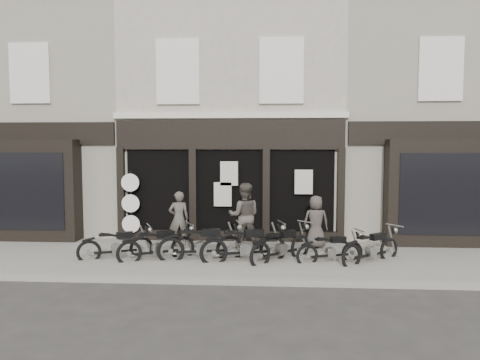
# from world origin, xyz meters

# --- Properties ---
(ground_plane) EXTENTS (90.00, 90.00, 0.00)m
(ground_plane) POSITION_xyz_m (0.00, 0.00, 0.00)
(ground_plane) COLOR #2D2B28
(ground_plane) RESTS_ON ground
(pavement) EXTENTS (30.00, 4.20, 0.12)m
(pavement) POSITION_xyz_m (0.00, 0.90, 0.06)
(pavement) COLOR slate
(pavement) RESTS_ON ground_plane
(kerb) EXTENTS (30.00, 0.25, 0.13)m
(kerb) POSITION_xyz_m (0.00, -1.25, 0.07)
(kerb) COLOR gray
(kerb) RESTS_ON ground_plane
(central_building) EXTENTS (7.30, 6.22, 8.34)m
(central_building) POSITION_xyz_m (0.00, 5.95, 4.08)
(central_building) COLOR #AFA596
(central_building) RESTS_ON ground
(neighbour_left) EXTENTS (5.60, 6.73, 8.34)m
(neighbour_left) POSITION_xyz_m (-6.35, 5.90, 4.04)
(neighbour_left) COLOR gray
(neighbour_left) RESTS_ON ground
(neighbour_right) EXTENTS (5.60, 6.73, 8.34)m
(neighbour_right) POSITION_xyz_m (6.35, 5.90, 4.04)
(neighbour_right) COLOR gray
(neighbour_right) RESTS_ON ground
(motorcycle_0) EXTENTS (1.88, 1.08, 0.96)m
(motorcycle_0) POSITION_xyz_m (-2.85, 0.56, 0.38)
(motorcycle_0) COLOR black
(motorcycle_0) RESTS_ON ground
(motorcycle_1) EXTENTS (1.94, 1.25, 1.01)m
(motorcycle_1) POSITION_xyz_m (-1.71, 0.48, 0.40)
(motorcycle_1) COLOR black
(motorcycle_1) RESTS_ON ground
(motorcycle_2) EXTENTS (2.26, 0.85, 1.10)m
(motorcycle_2) POSITION_xyz_m (-0.54, 0.56, 0.44)
(motorcycle_2) COLOR black
(motorcycle_2) RESTS_ON ground
(motorcycle_3) EXTENTS (2.27, 0.98, 1.12)m
(motorcycle_3) POSITION_xyz_m (0.62, 0.46, 0.44)
(motorcycle_3) COLOR black
(motorcycle_3) RESTS_ON ground
(motorcycle_4) EXTENTS (1.73, 1.69, 1.04)m
(motorcycle_4) POSITION_xyz_m (1.58, 0.61, 0.41)
(motorcycle_4) COLOR black
(motorcycle_4) RESTS_ON ground
(motorcycle_5) EXTENTS (1.82, 0.88, 0.91)m
(motorcycle_5) POSITION_xyz_m (2.86, 0.54, 0.36)
(motorcycle_5) COLOR black
(motorcycle_5) RESTS_ON ground
(motorcycle_6) EXTENTS (1.78, 1.46, 1.00)m
(motorcycle_6) POSITION_xyz_m (3.91, 0.58, 0.40)
(motorcycle_6) COLOR black
(motorcycle_6) RESTS_ON ground
(man_left) EXTENTS (0.68, 0.54, 1.65)m
(man_left) POSITION_xyz_m (-1.44, 2.03, 0.94)
(man_left) COLOR #4A453D
(man_left) RESTS_ON pavement
(man_centre) EXTENTS (0.95, 0.75, 1.92)m
(man_centre) POSITION_xyz_m (0.52, 1.87, 1.08)
(man_centre) COLOR #474139
(man_centre) RESTS_ON pavement
(man_right) EXTENTS (0.81, 0.58, 1.55)m
(man_right) POSITION_xyz_m (2.61, 2.04, 0.89)
(man_right) COLOR #403935
(man_right) RESTS_ON pavement
(advert_sign_post) EXTENTS (0.56, 0.36, 2.31)m
(advert_sign_post) POSITION_xyz_m (-3.09, 2.70, 1.13)
(advert_sign_post) COLOR black
(advert_sign_post) RESTS_ON ground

